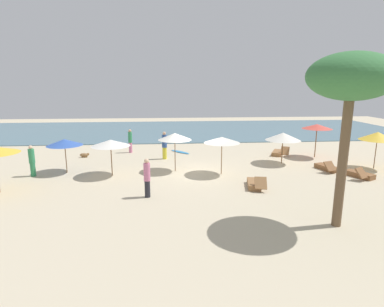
{
  "coord_description": "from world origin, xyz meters",
  "views": [
    {
      "loc": [
        -1.65,
        -17.53,
        5.03
      ],
      "look_at": [
        -0.25,
        0.12,
        1.1
      ],
      "focal_mm": 29.47,
      "sensor_mm": 36.0,
      "label": 1
    }
  ],
  "objects_px": {
    "person_2": "(164,145)",
    "dog": "(85,155)",
    "umbrella_6": "(222,140)",
    "person_0": "(32,161)",
    "person_1": "(147,177)",
    "umbrella_3": "(378,136)",
    "lounger_3": "(360,174)",
    "umbrella_0": "(111,143)",
    "lounger_0": "(278,153)",
    "umbrella_4": "(317,127)",
    "surfboard": "(180,152)",
    "umbrella_5": "(283,136)",
    "umbrella_7": "(175,137)",
    "lounger_1": "(327,168)",
    "lounger_2": "(254,184)",
    "palm_1": "(351,80)",
    "person_3": "(130,141)",
    "umbrella_2": "(64,142)"
  },
  "relations": [
    {
      "from": "person_0",
      "to": "umbrella_0",
      "type": "bearing_deg",
      "value": -2.76
    },
    {
      "from": "person_1",
      "to": "person_0",
      "type": "bearing_deg",
      "value": 149.53
    },
    {
      "from": "umbrella_2",
      "to": "palm_1",
      "type": "distance_m",
      "value": 14.71
    },
    {
      "from": "umbrella_7",
      "to": "person_1",
      "type": "distance_m",
      "value": 4.64
    },
    {
      "from": "person_2",
      "to": "dog",
      "type": "height_order",
      "value": "person_2"
    },
    {
      "from": "person_1",
      "to": "lounger_1",
      "type": "bearing_deg",
      "value": 19.66
    },
    {
      "from": "umbrella_0",
      "to": "umbrella_4",
      "type": "xyz_separation_m",
      "value": [
        13.38,
        3.47,
        0.3
      ]
    },
    {
      "from": "umbrella_4",
      "to": "person_3",
      "type": "bearing_deg",
      "value": 168.93
    },
    {
      "from": "umbrella_4",
      "to": "lounger_0",
      "type": "xyz_separation_m",
      "value": [
        -2.32,
        0.88,
        -1.99
      ]
    },
    {
      "from": "umbrella_4",
      "to": "person_2",
      "type": "xyz_separation_m",
      "value": [
        -10.47,
        0.29,
        -1.2
      ]
    },
    {
      "from": "umbrella_4",
      "to": "person_2",
      "type": "height_order",
      "value": "umbrella_4"
    },
    {
      "from": "umbrella_0",
      "to": "surfboard",
      "type": "xyz_separation_m",
      "value": [
        4.05,
        5.81,
        -1.82
      ]
    },
    {
      "from": "umbrella_5",
      "to": "person_1",
      "type": "xyz_separation_m",
      "value": [
        -8.27,
        -5.57,
        -0.83
      ]
    },
    {
      "from": "lounger_2",
      "to": "umbrella_0",
      "type": "bearing_deg",
      "value": 160.21
    },
    {
      "from": "umbrella_0",
      "to": "lounger_1",
      "type": "xyz_separation_m",
      "value": [
        12.54,
        0.07,
        -1.69
      ]
    },
    {
      "from": "palm_1",
      "to": "umbrella_4",
      "type": "bearing_deg",
      "value": 68.31
    },
    {
      "from": "lounger_3",
      "to": "dog",
      "type": "relative_size",
      "value": 2.63
    },
    {
      "from": "person_1",
      "to": "person_2",
      "type": "distance_m",
      "value": 7.43
    },
    {
      "from": "umbrella_6",
      "to": "lounger_1",
      "type": "height_order",
      "value": "umbrella_6"
    },
    {
      "from": "umbrella_0",
      "to": "umbrella_7",
      "type": "xyz_separation_m",
      "value": [
        3.54,
        0.66,
        0.2
      ]
    },
    {
      "from": "umbrella_3",
      "to": "lounger_3",
      "type": "bearing_deg",
      "value": -139.08
    },
    {
      "from": "umbrella_0",
      "to": "surfboard",
      "type": "distance_m",
      "value": 7.31
    },
    {
      "from": "person_1",
      "to": "palm_1",
      "type": "bearing_deg",
      "value": -26.48
    },
    {
      "from": "umbrella_5",
      "to": "surfboard",
      "type": "relative_size",
      "value": 1.27
    },
    {
      "from": "umbrella_4",
      "to": "umbrella_2",
      "type": "bearing_deg",
      "value": -170.73
    },
    {
      "from": "lounger_1",
      "to": "umbrella_2",
      "type": "bearing_deg",
      "value": 177.12
    },
    {
      "from": "person_0",
      "to": "dog",
      "type": "bearing_deg",
      "value": 69.51
    },
    {
      "from": "lounger_1",
      "to": "lounger_2",
      "type": "relative_size",
      "value": 1.01
    },
    {
      "from": "umbrella_0",
      "to": "dog",
      "type": "xyz_separation_m",
      "value": [
        -2.68,
        4.68,
        -1.69
      ]
    },
    {
      "from": "surfboard",
      "to": "person_3",
      "type": "bearing_deg",
      "value": 176.83
    },
    {
      "from": "umbrella_2",
      "to": "palm_1",
      "type": "relative_size",
      "value": 0.33
    },
    {
      "from": "umbrella_3",
      "to": "person_2",
      "type": "relative_size",
      "value": 1.2
    },
    {
      "from": "dog",
      "to": "umbrella_5",
      "type": "bearing_deg",
      "value": -11.8
    },
    {
      "from": "umbrella_0",
      "to": "lounger_0",
      "type": "height_order",
      "value": "umbrella_0"
    },
    {
      "from": "umbrella_6",
      "to": "person_0",
      "type": "bearing_deg",
      "value": 177.64
    },
    {
      "from": "umbrella_2",
      "to": "umbrella_7",
      "type": "height_order",
      "value": "umbrella_7"
    },
    {
      "from": "umbrella_5",
      "to": "dog",
      "type": "distance_m",
      "value": 13.5
    },
    {
      "from": "palm_1",
      "to": "umbrella_3",
      "type": "bearing_deg",
      "value": 49.03
    },
    {
      "from": "lounger_0",
      "to": "lounger_3",
      "type": "height_order",
      "value": "lounger_0"
    },
    {
      "from": "umbrella_5",
      "to": "lounger_0",
      "type": "xyz_separation_m",
      "value": [
        0.62,
        2.4,
        -1.59
      ]
    },
    {
      "from": "umbrella_5",
      "to": "lounger_3",
      "type": "height_order",
      "value": "umbrella_5"
    },
    {
      "from": "umbrella_6",
      "to": "person_2",
      "type": "bearing_deg",
      "value": 129.02
    },
    {
      "from": "umbrella_6",
      "to": "person_1",
      "type": "bearing_deg",
      "value": -139.28
    },
    {
      "from": "umbrella_0",
      "to": "lounger_0",
      "type": "relative_size",
      "value": 1.21
    },
    {
      "from": "umbrella_0",
      "to": "lounger_0",
      "type": "bearing_deg",
      "value": 21.44
    },
    {
      "from": "lounger_0",
      "to": "lounger_1",
      "type": "relative_size",
      "value": 0.98
    },
    {
      "from": "umbrella_4",
      "to": "surfboard",
      "type": "xyz_separation_m",
      "value": [
        -9.33,
        2.34,
        -2.12
      ]
    },
    {
      "from": "umbrella_6",
      "to": "person_3",
      "type": "distance_m",
      "value": 8.57
    },
    {
      "from": "umbrella_3",
      "to": "lounger_3",
      "type": "height_order",
      "value": "umbrella_3"
    },
    {
      "from": "umbrella_5",
      "to": "umbrella_7",
      "type": "relative_size",
      "value": 0.98
    }
  ]
}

